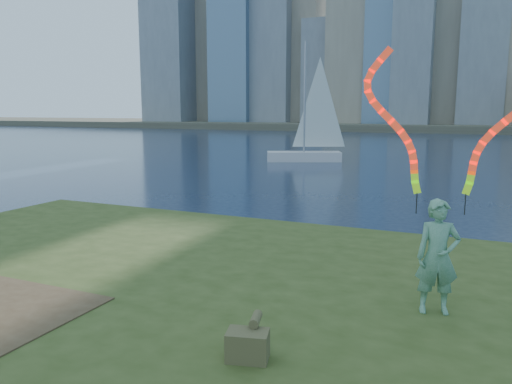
% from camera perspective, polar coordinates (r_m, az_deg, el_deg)
% --- Properties ---
extents(ground, '(320.00, 320.00, 0.00)m').
position_cam_1_polar(ground, '(9.33, -5.79, -13.68)').
color(ground, '#19253F').
rests_on(ground, ground).
extents(grassy_knoll, '(20.00, 18.00, 0.80)m').
position_cam_1_polar(grassy_knoll, '(7.48, -15.02, -17.22)').
color(grassy_knoll, '#354418').
rests_on(grassy_knoll, ground).
extents(far_shore, '(320.00, 40.00, 1.20)m').
position_cam_1_polar(far_shore, '(102.56, 21.81, 7.00)').
color(far_shore, '#504B3B').
rests_on(far_shore, ground).
extents(woman_with_ribbons, '(1.98, 0.68, 4.01)m').
position_cam_1_polar(woman_with_ribbons, '(7.36, 20.30, -2.46)').
color(woman_with_ribbons, '#1A6A3D').
rests_on(woman_with_ribbons, grassy_knoll).
extents(canvas_bag, '(0.54, 0.61, 0.46)m').
position_cam_1_polar(canvas_bag, '(6.00, -0.89, -16.93)').
color(canvas_bag, brown).
rests_on(canvas_bag, grassy_knoll).
extents(sailboat, '(5.46, 3.61, 8.41)m').
position_cam_1_polar(sailboat, '(36.01, 5.97, 5.81)').
color(sailboat, silver).
rests_on(sailboat, ground).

